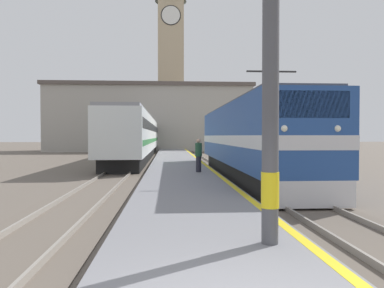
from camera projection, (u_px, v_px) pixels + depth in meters
The scene contains 10 objects.
ground_plane at pixel (176, 160), 33.52m from camera, with size 200.00×200.00×0.00m, color #60564C.
platform at pixel (177, 162), 28.52m from camera, with size 3.57×140.00×0.42m.
rail_track_near at pixel (222, 164), 28.75m from camera, with size 2.83×140.00×0.16m.
rail_track_far at pixel (130, 165), 28.30m from camera, with size 2.83×140.00×0.16m.
locomotive_train at pixel (249, 140), 19.30m from camera, with size 2.92×17.02×4.84m.
passenger_train at pixel (144, 136), 45.32m from camera, with size 2.92×50.15×4.06m.
catenary_mast at pixel (276, 8), 6.18m from camera, with size 2.77×0.30×7.90m.
person_on_platform at pixel (199, 155), 18.54m from camera, with size 0.34×0.34×1.66m.
clock_tower at pixel (171, 59), 63.25m from camera, with size 5.31×5.31×28.70m.
station_building at pixel (150, 118), 55.02m from camera, with size 29.16×9.79×9.57m.
Camera 1 is at (-0.70, -3.50, 2.22)m, focal length 35.00 mm.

